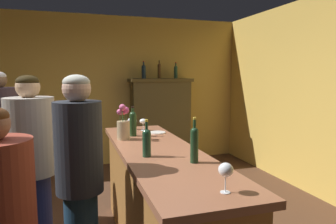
% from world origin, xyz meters
% --- Properties ---
extents(wall_back, '(5.72, 0.12, 2.74)m').
position_xyz_m(wall_back, '(0.00, 3.04, 1.37)').
color(wall_back, gold).
rests_on(wall_back, ground).
extents(bar_counter, '(0.67, 2.50, 1.02)m').
position_xyz_m(bar_counter, '(0.35, -0.19, 0.51)').
color(bar_counter, '#99632E').
rests_on(bar_counter, ground).
extents(display_cabinet, '(1.16, 0.43, 1.61)m').
position_xyz_m(display_cabinet, '(1.20, 2.74, 0.84)').
color(display_cabinet, '#4D4126').
rests_on(display_cabinet, ground).
extents(wine_bottle_merlot, '(0.07, 0.07, 0.30)m').
position_xyz_m(wine_bottle_merlot, '(0.19, -0.38, 1.15)').
color(wine_bottle_merlot, '#1A3924').
rests_on(wine_bottle_merlot, bar_counter).
extents(wine_bottle_riesling, '(0.06, 0.06, 0.34)m').
position_xyz_m(wine_bottle_riesling, '(0.49, -0.65, 1.17)').
color(wine_bottle_riesling, '#19341D').
rests_on(wine_bottle_riesling, bar_counter).
extents(wine_bottle_chardonnay, '(0.07, 0.07, 0.32)m').
position_xyz_m(wine_bottle_chardonnay, '(0.25, 0.48, 1.17)').
color(wine_bottle_chardonnay, '#1C371B').
rests_on(wine_bottle_chardonnay, bar_counter).
extents(wine_glass_front, '(0.08, 0.08, 0.14)m').
position_xyz_m(wine_glass_front, '(0.42, 0.76, 1.13)').
color(wine_glass_front, white).
rests_on(wine_glass_front, bar_counter).
extents(wine_glass_mid, '(0.07, 0.07, 0.14)m').
position_xyz_m(wine_glass_mid, '(0.13, 0.58, 1.13)').
color(wine_glass_mid, white).
rests_on(wine_glass_mid, bar_counter).
extents(wine_glass_rear, '(0.08, 0.08, 0.17)m').
position_xyz_m(wine_glass_rear, '(0.44, -1.25, 1.15)').
color(wine_glass_rear, white).
rests_on(wine_glass_rear, bar_counter).
extents(wine_glass_spare, '(0.07, 0.07, 0.14)m').
position_xyz_m(wine_glass_spare, '(0.29, 0.87, 1.12)').
color(wine_glass_spare, white).
rests_on(wine_glass_spare, bar_counter).
extents(flower_arrangement, '(0.13, 0.15, 0.37)m').
position_xyz_m(flower_arrangement, '(0.12, 0.33, 1.17)').
color(flower_arrangement, tan).
rests_on(flower_arrangement, bar_counter).
extents(cheese_plate, '(0.19, 0.19, 0.01)m').
position_xyz_m(cheese_plate, '(0.54, 0.55, 1.03)').
color(cheese_plate, white).
rests_on(cheese_plate, bar_counter).
extents(display_bottle_left, '(0.08, 0.08, 0.32)m').
position_xyz_m(display_bottle_left, '(0.89, 2.74, 1.75)').
color(display_bottle_left, '#1A2C3A').
rests_on(display_bottle_left, display_cabinet).
extents(display_bottle_midleft, '(0.06, 0.06, 0.33)m').
position_xyz_m(display_bottle_midleft, '(1.18, 2.74, 1.76)').
color(display_bottle_midleft, '#4D3117').
rests_on(display_bottle_midleft, display_cabinet).
extents(display_bottle_center, '(0.07, 0.07, 0.30)m').
position_xyz_m(display_bottle_center, '(1.50, 2.74, 1.74)').
color(display_bottle_center, '#234635').
rests_on(display_bottle_center, display_cabinet).
extents(patron_redhead, '(0.39, 0.39, 1.67)m').
position_xyz_m(patron_redhead, '(-0.69, -0.06, 0.91)').
color(patron_redhead, navy).
rests_on(patron_redhead, ground).
extents(patron_near_entrance, '(0.39, 0.39, 1.71)m').
position_xyz_m(patron_near_entrance, '(-1.13, 1.02, 0.93)').
color(patron_near_entrance, gray).
rests_on(patron_near_entrance, ground).
extents(patron_in_navy, '(0.33, 0.33, 1.68)m').
position_xyz_m(patron_in_navy, '(-0.33, -0.55, 0.93)').
color(patron_in_navy, '#19334D').
rests_on(patron_in_navy, ground).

